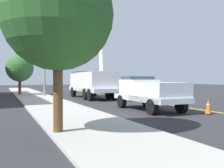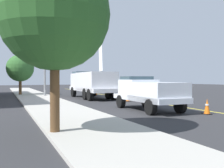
{
  "view_description": "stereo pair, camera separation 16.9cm",
  "coord_description": "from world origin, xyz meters",
  "px_view_note": "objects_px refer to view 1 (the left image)",
  "views": [
    {
      "loc": [
        -23.68,
        13.2,
        1.89
      ],
      "look_at": [
        -1.43,
        1.45,
        1.4
      ],
      "focal_mm": 41.52,
      "sensor_mm": 36.0,
      "label": 1
    },
    {
      "loc": [
        -23.76,
        13.05,
        1.89
      ],
      "look_at": [
        -1.43,
        1.45,
        1.4
      ],
      "focal_mm": 41.52,
      "sensor_mm": 36.0,
      "label": 2
    }
  ],
  "objects_px": {
    "utility_bucket_truck": "(92,82)",
    "passing_minivan": "(110,86)",
    "traffic_cone_mid_front": "(128,96)",
    "service_pickup_truck": "(149,92)",
    "traffic_cone_leading": "(208,107)",
    "traffic_cone_mid_rear": "(96,92)",
    "traffic_signal_mast": "(48,34)"
  },
  "relations": [
    {
      "from": "service_pickup_truck",
      "to": "traffic_cone_leading",
      "type": "height_order",
      "value": "service_pickup_truck"
    },
    {
      "from": "service_pickup_truck",
      "to": "traffic_cone_leading",
      "type": "distance_m",
      "value": 3.46
    },
    {
      "from": "traffic_cone_mid_rear",
      "to": "traffic_signal_mast",
      "type": "height_order",
      "value": "traffic_signal_mast"
    },
    {
      "from": "traffic_cone_mid_front",
      "to": "traffic_cone_mid_rear",
      "type": "relative_size",
      "value": 1.05
    },
    {
      "from": "service_pickup_truck",
      "to": "traffic_cone_mid_rear",
      "type": "relative_size",
      "value": 6.92
    },
    {
      "from": "utility_bucket_truck",
      "to": "passing_minivan",
      "type": "relative_size",
      "value": 1.7
    },
    {
      "from": "traffic_cone_leading",
      "to": "traffic_cone_mid_rear",
      "type": "height_order",
      "value": "traffic_cone_leading"
    },
    {
      "from": "service_pickup_truck",
      "to": "traffic_cone_mid_front",
      "type": "bearing_deg",
      "value": -19.75
    },
    {
      "from": "utility_bucket_truck",
      "to": "traffic_cone_mid_front",
      "type": "distance_m",
      "value": 5.17
    },
    {
      "from": "traffic_cone_mid_rear",
      "to": "traffic_signal_mast",
      "type": "xyz_separation_m",
      "value": [
        -1.98,
        6.01,
        5.91
      ]
    },
    {
      "from": "passing_minivan",
      "to": "traffic_cone_leading",
      "type": "height_order",
      "value": "passing_minivan"
    },
    {
      "from": "utility_bucket_truck",
      "to": "traffic_signal_mast",
      "type": "xyz_separation_m",
      "value": [
        1.96,
        3.83,
        4.7
      ]
    },
    {
      "from": "service_pickup_truck",
      "to": "traffic_cone_mid_rear",
      "type": "height_order",
      "value": "service_pickup_truck"
    },
    {
      "from": "traffic_cone_leading",
      "to": "traffic_cone_mid_front",
      "type": "relative_size",
      "value": 0.96
    },
    {
      "from": "traffic_cone_leading",
      "to": "traffic_cone_mid_rear",
      "type": "bearing_deg",
      "value": -4.22
    },
    {
      "from": "service_pickup_truck",
      "to": "traffic_signal_mast",
      "type": "bearing_deg",
      "value": 13.09
    },
    {
      "from": "traffic_cone_mid_front",
      "to": "traffic_cone_mid_rear",
      "type": "bearing_deg",
      "value": -6.14
    },
    {
      "from": "passing_minivan",
      "to": "traffic_signal_mast",
      "type": "height_order",
      "value": "traffic_signal_mast"
    },
    {
      "from": "utility_bucket_truck",
      "to": "traffic_cone_mid_rear",
      "type": "distance_m",
      "value": 4.66
    },
    {
      "from": "traffic_cone_mid_rear",
      "to": "traffic_signal_mast",
      "type": "bearing_deg",
      "value": 108.2
    },
    {
      "from": "utility_bucket_truck",
      "to": "passing_minivan",
      "type": "height_order",
      "value": "utility_bucket_truck"
    },
    {
      "from": "traffic_cone_mid_rear",
      "to": "service_pickup_truck",
      "type": "bearing_deg",
      "value": 168.25
    },
    {
      "from": "utility_bucket_truck",
      "to": "passing_minivan",
      "type": "xyz_separation_m",
      "value": [
        7.36,
        -5.8,
        -0.65
      ]
    },
    {
      "from": "utility_bucket_truck",
      "to": "traffic_signal_mast",
      "type": "relative_size",
      "value": 0.96
    },
    {
      "from": "service_pickup_truck",
      "to": "traffic_cone_leading",
      "type": "bearing_deg",
      "value": -148.71
    },
    {
      "from": "service_pickup_truck",
      "to": "traffic_cone_leading",
      "type": "xyz_separation_m",
      "value": [
        -2.89,
        -1.76,
        -0.71
      ]
    },
    {
      "from": "traffic_cone_mid_rear",
      "to": "traffic_cone_mid_front",
      "type": "bearing_deg",
      "value": 173.86
    },
    {
      "from": "utility_bucket_truck",
      "to": "traffic_cone_mid_front",
      "type": "bearing_deg",
      "value": -165.8
    },
    {
      "from": "utility_bucket_truck",
      "to": "service_pickup_truck",
      "type": "bearing_deg",
      "value": 175.35
    },
    {
      "from": "service_pickup_truck",
      "to": "traffic_cone_mid_front",
      "type": "height_order",
      "value": "service_pickup_truck"
    },
    {
      "from": "traffic_cone_mid_rear",
      "to": "utility_bucket_truck",
      "type": "bearing_deg",
      "value": 151.03
    },
    {
      "from": "passing_minivan",
      "to": "traffic_cone_mid_front",
      "type": "bearing_deg",
      "value": 159.55
    }
  ]
}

